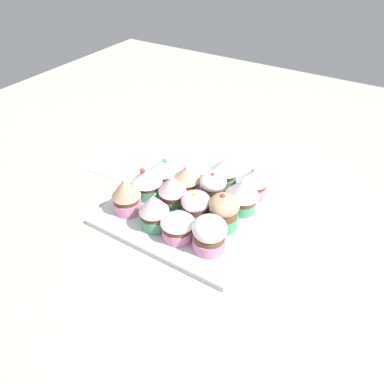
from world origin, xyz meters
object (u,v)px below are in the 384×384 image
Objects in this scene: cupcake_7 at (196,207)px; napkin at (122,161)px; cupcake_8 at (172,192)px; cupcake_11 at (178,223)px; cupcake_5 at (163,172)px; cupcake_3 at (213,187)px; cupcake_6 at (224,211)px; cupcake_2 at (242,194)px; cupcake_4 at (186,180)px; cupcake_12 at (154,210)px; baking_tray at (192,205)px; cupcake_1 at (224,172)px; cupcake_10 at (209,234)px; cupcake_0 at (253,182)px; cupcake_13 at (126,195)px; cupcake_9 at (147,182)px.

cupcake_7 is 28.84cm from napkin.
cupcake_11 is at bearing 130.28° from cupcake_8.
cupcake_5 is 16.89cm from cupcake_11.
cupcake_3 is at bearing -90.08° from cupcake_7.
cupcake_2 is at bearing -97.43° from cupcake_6.
cupcake_12 is at bearing 91.43° from cupcake_4.
cupcake_1 reaches higher than baking_tray.
cupcake_1 reaches higher than cupcake_7.
cupcake_3 is at bearing -63.96° from cupcake_10.
cupcake_4 is at bearing -43.45° from cupcake_10.
cupcake_1 and cupcake_3 have the same top height.
cupcake_0 reaches higher than cupcake_11.
cupcake_11 is 0.84× the size of cupcake_12.
cupcake_12 is (-0.16, 6.51, 0.09)cm from cupcake_8.
cupcake_1 is at bearing -63.10° from cupcake_6.
cupcake_5 is at bearing -61.94° from cupcake_12.
cupcake_0 is at bearing -152.30° from cupcake_4.
cupcake_10 is at bearing 93.70° from cupcake_6.
cupcake_13 is at bearing 42.25° from cupcake_3.
cupcake_12 is (-6.46, 12.11, 0.96)cm from cupcake_5.
cupcake_8 and cupcake_12 have the same top height.
cupcake_4 is (12.40, 1.30, -0.47)cm from cupcake_2.
baking_tray is at bearing -16.72° from cupcake_6.
baking_tray is at bearing 164.24° from cupcake_5.
cupcake_8 is at bearing 175.07° from cupcake_9.
cupcake_10 reaches higher than cupcake_4.
cupcake_10 is at bearing -174.53° from cupcake_11.
cupcake_6 reaches higher than cupcake_5.
cupcake_1 is at bearing -88.67° from cupcake_7.
cupcake_1 is 13.17cm from cupcake_8.
napkin is at bearing -2.73° from cupcake_2.
cupcake_8 is 13.24cm from cupcake_10.
cupcake_12 is at bearing 56.62° from cupcake_0.
cupcake_10 is at bearing 109.30° from cupcake_1.
cupcake_11 is 12.75cm from cupcake_13.
cupcake_9 is 19.85cm from cupcake_10.
cupcake_2 is at bearing 142.33° from cupcake_1.
cupcake_11 is (-2.72, 9.53, 4.01)cm from baking_tray.
cupcake_9 is at bearing -0.51° from cupcake_6.
cupcake_5 is at bearing -45.70° from cupcake_11.
cupcake_6 reaches higher than cupcake_4.
napkin is at bearing -4.48° from cupcake_3.
cupcake_3 is 8.63cm from cupcake_8.
cupcake_1 is 0.88× the size of cupcake_12.
cupcake_1 is 8.40cm from cupcake_2.
cupcake_12 is (5.75, 5.78, 0.81)cm from cupcake_7.
cupcake_4 is 12.63cm from cupcake_6.
cupcake_8 is 6.97cm from cupcake_9.
cupcake_5 is 21.47cm from cupcake_10.
cupcake_1 is at bearing -107.81° from baking_tray.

